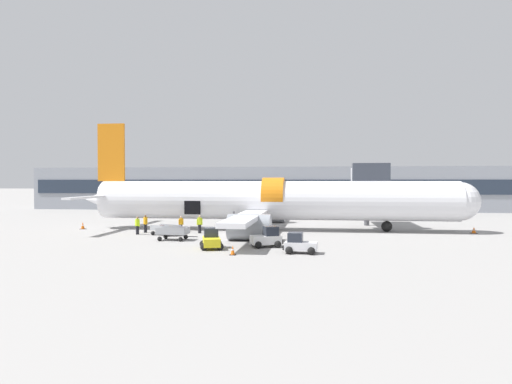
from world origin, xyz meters
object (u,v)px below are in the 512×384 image
object	(u,v)px
airplane	(269,201)
baggage_tug_lead	(267,238)
baggage_tug_mid	(211,240)
baggage_cart_queued	(175,234)
baggage_tug_rear	(299,245)
baggage_cart_loading	(166,230)
ground_crew_loader_a	(200,224)
ground_crew_supervisor	(145,223)
ground_crew_loader_b	(181,224)
ground_crew_driver	(137,225)

from	to	relation	value
airplane	baggage_tug_lead	xyz separation A→B (m)	(1.09, -12.35, -2.38)
baggage_tug_mid	baggage_cart_queued	bearing A→B (deg)	134.24
baggage_tug_mid	baggage_cart_queued	xyz separation A→B (m)	(-4.32, 4.44, -0.10)
baggage_tug_rear	baggage_cart_loading	world-z (taller)	baggage_tug_rear
ground_crew_loader_a	ground_crew_supervisor	xyz separation A→B (m)	(-5.54, -0.22, 0.00)
baggage_tug_lead	ground_crew_loader_b	xyz separation A→B (m)	(-9.83, 9.35, 0.17)
airplane	baggage_cart_queued	distance (m)	12.17
baggage_cart_queued	ground_crew_supervisor	world-z (taller)	ground_crew_supervisor
baggage_tug_rear	baggage_cart_loading	xyz separation A→B (m)	(-13.09, 9.36, -0.14)
baggage_tug_rear	baggage_cart_queued	bearing A→B (deg)	152.19
baggage_tug_mid	ground_crew_loader_a	world-z (taller)	ground_crew_loader_a
baggage_cart_loading	ground_crew_supervisor	xyz separation A→B (m)	(-2.77, 1.84, 0.46)
baggage_cart_queued	ground_crew_loader_b	distance (m)	6.47
baggage_tug_mid	ground_crew_driver	xyz separation A→B (m)	(-9.22, 8.11, 0.26)
ground_crew_driver	ground_crew_loader_a	bearing A→B (deg)	18.12
ground_crew_loader_b	baggage_cart_queued	bearing A→B (deg)	-78.09
baggage_tug_lead	baggage_tug_mid	xyz separation A→B (m)	(-4.17, -1.41, -0.02)
baggage_tug_rear	ground_crew_supervisor	world-z (taller)	ground_crew_supervisor
baggage_cart_queued	ground_crew_driver	xyz separation A→B (m)	(-4.90, 3.67, 0.36)
ground_crew_driver	ground_crew_supervisor	distance (m)	1.66
ground_crew_supervisor	baggage_tug_mid	bearing A→B (deg)	-47.15
ground_crew_driver	airplane	bearing A→B (deg)	24.67
baggage_tug_mid	baggage_tug_rear	xyz separation A→B (m)	(6.81, -1.44, -0.04)
baggage_cart_queued	ground_crew_loader_a	xyz separation A→B (m)	(0.82, 5.54, 0.38)
baggage_tug_rear	ground_crew_supervisor	size ratio (longest dim) A/B	1.39
baggage_cart_loading	ground_crew_loader_b	distance (m)	2.93
baggage_tug_lead	ground_crew_supervisor	xyz separation A→B (m)	(-13.22, 8.34, 0.26)
baggage_tug_rear	ground_crew_loader_b	size ratio (longest dim) A/B	1.54
baggage_tug_mid	baggage_tug_rear	distance (m)	6.96
airplane	baggage_tug_rear	size ratio (longest dim) A/B	16.88
baggage_cart_loading	ground_crew_loader_a	world-z (taller)	ground_crew_loader_a
ground_crew_loader_a	ground_crew_loader_b	world-z (taller)	ground_crew_loader_a
airplane	baggage_cart_loading	size ratio (longest dim) A/B	11.56
baggage_tug_mid	baggage_cart_loading	size ratio (longest dim) A/B	0.79
baggage_tug_mid	baggage_cart_loading	bearing A→B (deg)	128.39
airplane	baggage_tug_lead	distance (m)	12.62
ground_crew_loader_a	baggage_tug_mid	bearing A→B (deg)	-70.64
ground_crew_driver	ground_crew_supervisor	xyz separation A→B (m)	(0.17, 1.65, 0.02)
ground_crew_loader_a	ground_crew_loader_b	size ratio (longest dim) A/B	1.11
airplane	baggage_tug_mid	bearing A→B (deg)	-102.64
baggage_tug_rear	ground_crew_supervisor	distance (m)	19.42
baggage_tug_lead	baggage_tug_rear	world-z (taller)	baggage_tug_lead
airplane	baggage_tug_mid	xyz separation A→B (m)	(-3.09, -13.76, -2.40)
baggage_cart_loading	baggage_cart_queued	bearing A→B (deg)	-60.72
baggage_tug_lead	baggage_tug_mid	bearing A→B (deg)	-161.27
baggage_tug_rear	ground_crew_driver	world-z (taller)	ground_crew_driver
airplane	baggage_tug_mid	size ratio (longest dim) A/B	14.67
baggage_tug_rear	baggage_cart_loading	size ratio (longest dim) A/B	0.69
airplane	ground_crew_driver	distance (m)	13.72
baggage_tug_rear	ground_crew_loader_b	world-z (taller)	ground_crew_loader_b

